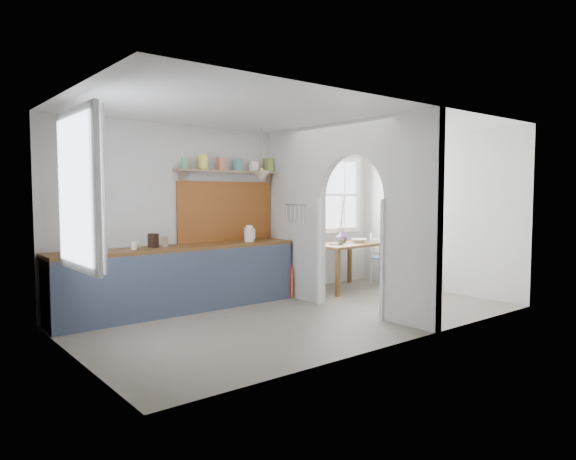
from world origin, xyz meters
TOP-DOWN VIEW (x-y plane):
  - floor at (0.00, 0.00)m, footprint 5.80×3.20m
  - ceiling at (0.00, 0.00)m, footprint 5.80×3.20m
  - walls at (0.00, 0.00)m, footprint 5.81×3.21m
  - partition at (0.70, 0.06)m, footprint 0.12×3.20m
  - kitchen_window at (-2.87, 0.00)m, footprint 0.10×1.16m
  - nook_window at (1.80, 1.56)m, footprint 1.76×0.10m
  - counter at (-1.13, 1.33)m, footprint 3.50×0.60m
  - sink at (-2.43, 1.30)m, footprint 0.40×0.40m
  - backsplash at (-0.20, 1.58)m, footprint 1.65×0.03m
  - shelf at (-0.20, 1.49)m, footprint 1.75×0.20m
  - pendant_lamp at (0.15, 1.15)m, footprint 0.26×0.26m
  - utensil_rail at (0.61, 0.90)m, footprint 0.02×0.50m
  - dining_table at (1.79, 1.04)m, footprint 1.31×0.92m
  - chair_left at (0.92, 1.11)m, footprint 0.43×0.43m
  - chair_right at (2.76, 0.96)m, footprint 0.51×0.51m
  - kettle at (-0.00, 1.26)m, footprint 0.25×0.23m
  - mug_a at (-1.81, 1.23)m, footprint 0.15×0.15m
  - mug_b at (-1.71, 1.37)m, footprint 0.14×0.14m
  - knife_block at (-1.50, 1.33)m, footprint 0.13×0.14m
  - jar at (-1.34, 1.33)m, footprint 0.10×0.10m
  - towel_magenta at (0.58, 0.98)m, footprint 0.02×0.03m
  - towel_orange at (0.58, 0.95)m, footprint 0.02×0.03m
  - bowl at (2.06, 0.96)m, footprint 0.34×0.34m
  - table_cup at (1.60, 0.92)m, footprint 0.11×0.11m
  - plate at (1.48, 0.94)m, footprint 0.20×0.20m
  - vase at (1.86, 1.18)m, footprint 0.26×0.26m

SIDE VIEW (x-z plane):
  - floor at x=0.00m, z-range -0.01..0.01m
  - towel_orange at x=0.58m, z-range 0.02..0.48m
  - towel_magenta at x=0.58m, z-range 0.02..0.53m
  - dining_table at x=1.79m, z-range 0.00..0.78m
  - chair_left at x=0.92m, z-range 0.00..0.86m
  - counter at x=-1.13m, z-range 0.01..0.91m
  - chair_right at x=2.76m, z-range 0.00..0.92m
  - plate at x=1.48m, z-range 0.78..0.80m
  - bowl at x=2.06m, z-range 0.78..0.85m
  - table_cup at x=1.60m, z-range 0.78..0.87m
  - vase at x=1.86m, z-range 0.78..0.99m
  - sink at x=-2.43m, z-range 0.88..0.90m
  - mug_b at x=-1.71m, z-range 0.90..0.98m
  - mug_a at x=-1.81m, z-range 0.90..1.00m
  - jar at x=-1.34m, z-range 0.90..1.04m
  - knife_block at x=-1.50m, z-range 0.90..1.09m
  - kettle at x=0.00m, z-range 0.90..1.14m
  - walls at x=0.00m, z-range 0.00..2.60m
  - backsplash at x=-0.20m, z-range 0.90..1.80m
  - utensil_rail at x=0.61m, z-range 1.44..1.46m
  - partition at x=0.70m, z-range 0.15..2.75m
  - nook_window at x=1.80m, z-range 0.95..2.25m
  - kitchen_window at x=-2.87m, z-range 0.90..2.40m
  - pendant_lamp at x=0.15m, z-range 1.80..1.96m
  - shelf at x=-0.20m, z-range 1.89..2.10m
  - ceiling at x=0.00m, z-range 2.60..2.60m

